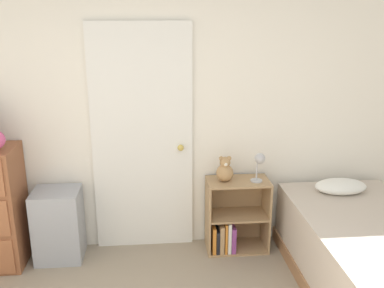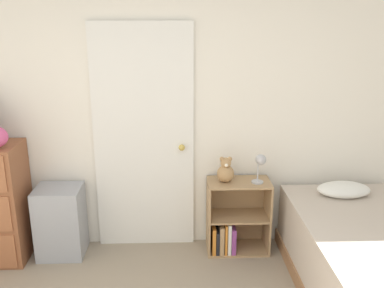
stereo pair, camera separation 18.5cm
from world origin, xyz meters
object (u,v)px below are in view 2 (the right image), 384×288
object	(u,v)px
storage_bin	(61,221)
bed	(375,270)
bookshelf	(233,222)
teddy_bear	(226,171)
desk_lamp	(260,163)

from	to	relation	value
storage_bin	bed	bearing A→B (deg)	-18.02
bookshelf	teddy_bear	xyz separation A→B (m)	(-0.08, -0.00, 0.49)
storage_bin	bed	xyz separation A→B (m)	(2.47, -0.80, -0.03)
teddy_bear	bed	size ratio (longest dim) A/B	0.12
bookshelf	bed	world-z (taller)	bed
teddy_bear	desk_lamp	bearing A→B (deg)	-8.31
teddy_bear	desk_lamp	world-z (taller)	desk_lamp
desk_lamp	teddy_bear	bearing A→B (deg)	171.69
bookshelf	desk_lamp	distance (m)	0.62
desk_lamp	bed	bearing A→B (deg)	-47.27
desk_lamp	bed	distance (m)	1.20
teddy_bear	storage_bin	bearing A→B (deg)	-179.32
teddy_bear	desk_lamp	xyz separation A→B (m)	(0.29, -0.04, 0.09)
desk_lamp	storage_bin	bearing A→B (deg)	179.17
bookshelf	storage_bin	bearing A→B (deg)	-179.35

